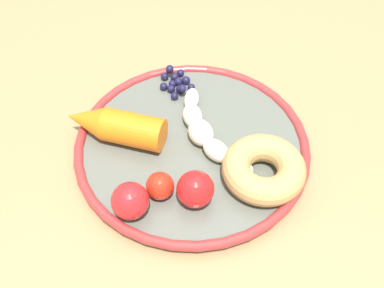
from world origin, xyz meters
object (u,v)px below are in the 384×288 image
plate (192,145)px  tomato_far (195,189)px  dining_table (185,203)px  donut (264,169)px  tomato_mid (130,201)px  carrot_orange (114,126)px  banana (205,132)px  blueberry_pile (176,82)px  tomato_near (160,186)px

plate → tomato_far: bearing=-22.5°
dining_table → donut: bearing=52.8°
tomato_mid → tomato_far: same height
carrot_orange → tomato_far: same height
dining_table → plate: size_ratio=3.97×
banana → carrot_orange: size_ratio=1.35×
tomato_far → blueberry_pile: bearing=162.7°
carrot_orange → blueberry_pile: 0.12m
tomato_mid → blueberry_pile: bearing=142.5°
banana → tomato_mid: bearing=-63.2°
banana → tomato_near: tomato_near is taller
blueberry_pile → banana: bearing=-3.1°
tomato_near → plate: bearing=129.2°
dining_table → plate: (-0.02, 0.02, 0.08)m
donut → tomato_far: tomato_far is taller
blueberry_pile → carrot_orange: bearing=-63.4°
donut → banana: bearing=-157.7°
dining_table → plate: bearing=138.3°
tomato_near → tomato_mid: size_ratio=0.77×
donut → tomato_mid: (-0.02, -0.16, 0.00)m
dining_table → tomato_far: 0.12m
dining_table → banana: 0.11m
donut → blueberry_pile: donut is taller
donut → tomato_near: (-0.03, -0.12, -0.00)m
plate → banana: bearing=93.6°
blueberry_pile → tomato_near: size_ratio=1.71×
carrot_orange → blueberry_pile: (-0.05, 0.11, -0.01)m
carrot_orange → tomato_near: size_ratio=3.82×
dining_table → tomato_far: bearing=-10.4°
carrot_orange → tomato_mid: same height
plate → tomato_far: tomato_far is taller
donut → tomato_far: bearing=-93.8°
dining_table → tomato_far: tomato_far is taller
blueberry_pile → tomato_near: tomato_near is taller
blueberry_pile → tomato_near: bearing=-29.5°
banana → donut: size_ratio=1.70×
tomato_mid → carrot_orange: bearing=169.9°
banana → carrot_orange: 0.11m
dining_table → tomato_near: tomato_near is taller
dining_table → banana: banana is taller
banana → donut: bearing=22.3°
tomato_mid → tomato_far: (0.02, 0.07, 0.00)m
tomato_near → tomato_far: (0.02, 0.03, 0.01)m
plate → tomato_near: size_ratio=9.14×
tomato_near → tomato_far: 0.04m
tomato_near → blueberry_pile: bearing=150.5°
plate → blueberry_pile: bearing=166.7°
plate → banana: (-0.00, 0.02, 0.02)m
donut → tomato_near: size_ratio=3.04×
dining_table → plate: plate is taller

